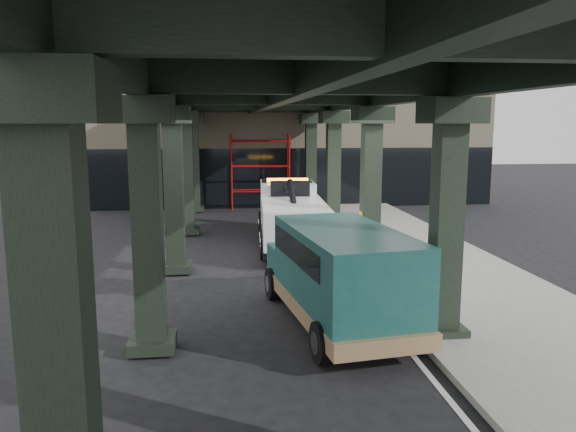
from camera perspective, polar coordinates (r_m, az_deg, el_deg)
ground at (r=15.66m, az=0.77°, el=-7.33°), size 90.00×90.00×0.00m
sidewalk at (r=18.59m, az=13.90°, el=-4.67°), size 5.00×40.00×0.15m
lane_stripe at (r=17.83m, az=5.39°, el=-5.26°), size 0.12×38.00×0.01m
viaduct at (r=16.97m, az=-1.45°, el=12.62°), size 7.40×32.00×6.40m
building at (r=35.10m, az=-0.17°, el=8.56°), size 22.00×10.00×8.00m
scaffolding at (r=29.67m, az=-2.86°, el=4.74°), size 3.08×0.88×4.00m
tow_truck at (r=20.69m, az=0.25°, el=0.24°), size 2.56×7.70×2.49m
towed_van at (r=12.53m, az=5.24°, el=-5.83°), size 2.89×5.84×2.27m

